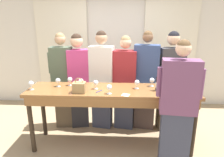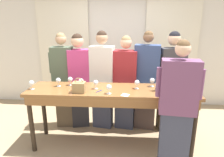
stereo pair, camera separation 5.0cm
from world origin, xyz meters
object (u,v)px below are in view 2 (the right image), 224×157
object	(u,v)px
wine_glass_center_left	(58,81)
host_pouring	(177,109)
wine_bottle	(158,83)
wine_glass_back_mid	(70,79)
guest_cream_sweater	(102,80)
wine_glass_front_left	(152,81)
wine_glass_front_right	(96,83)
wine_glass_front_mid	(109,87)
guest_olive_jacket	(64,81)
wine_glass_back_left	(81,81)
handbag	(79,87)
guest_striped_shirt	(125,83)
guest_pink_top	(79,80)
tasting_bar	(112,96)
guest_beige_cap	(171,81)
wine_glass_center_right	(137,83)
wine_glass_center_mid	(32,83)
guest_navy_coat	(146,81)

from	to	relation	value
wine_glass_center_left	host_pouring	size ratio (longest dim) A/B	0.08
wine_bottle	wine_glass_back_mid	distance (m)	1.39
host_pouring	guest_cream_sweater	bearing A→B (deg)	133.95
wine_glass_front_left	wine_glass_front_right	world-z (taller)	same
wine_bottle	wine_glass_front_mid	world-z (taller)	wine_bottle
guest_olive_jacket	wine_glass_back_left	bearing A→B (deg)	-49.52
handbag	guest_striped_shirt	world-z (taller)	guest_striped_shirt
guest_pink_top	host_pouring	size ratio (longest dim) A/B	0.99
wine_bottle	guest_pink_top	distance (m)	1.50
tasting_bar	guest_beige_cap	xyz separation A→B (m)	(1.03, 0.63, 0.08)
wine_glass_center_left	guest_olive_jacket	xyz separation A→B (m)	(-0.08, 0.52, -0.16)
wine_glass_front_mid	wine_bottle	bearing A→B (deg)	13.51
wine_glass_front_right	wine_glass_back_mid	xyz separation A→B (m)	(-0.44, 0.15, 0.00)
wine_bottle	wine_glass_center_right	distance (m)	0.32
wine_glass_front_mid	guest_olive_jacket	world-z (taller)	guest_olive_jacket
wine_glass_center_mid	wine_glass_front_mid	bearing A→B (deg)	-5.73
tasting_bar	wine_glass_front_mid	distance (m)	0.28
handbag	guest_cream_sweater	xyz separation A→B (m)	(0.26, 0.77, -0.12)
guest_pink_top	wine_glass_center_left	bearing A→B (deg)	-112.09
wine_glass_front_mid	host_pouring	distance (m)	0.97
wine_glass_front_mid	wine_glass_center_left	world-z (taller)	same
wine_glass_front_left	host_pouring	size ratio (longest dim) A/B	0.08
wine_glass_front_right	guest_cream_sweater	bearing A→B (deg)	87.02
wine_glass_front_left	host_pouring	world-z (taller)	host_pouring
handbag	wine_glass_front_right	world-z (taller)	handbag
guest_olive_jacket	guest_cream_sweater	world-z (taller)	guest_cream_sweater
wine_bottle	wine_glass_front_left	xyz separation A→B (m)	(-0.06, 0.20, -0.02)
guest_pink_top	guest_cream_sweater	world-z (taller)	guest_cream_sweater
guest_navy_coat	wine_glass_front_right	bearing A→B (deg)	-144.04
guest_cream_sweater	host_pouring	world-z (taller)	guest_cream_sweater
wine_glass_center_mid	host_pouring	xyz separation A→B (m)	(2.09, -0.44, -0.17)
guest_pink_top	wine_glass_back_mid	bearing A→B (deg)	-94.56
tasting_bar	guest_beige_cap	world-z (taller)	guest_beige_cap
guest_navy_coat	handbag	bearing A→B (deg)	-143.97
wine_glass_center_mid	guest_beige_cap	distance (m)	2.36
wine_glass_center_left	guest_navy_coat	bearing A→B (deg)	19.77
wine_bottle	host_pouring	size ratio (longest dim) A/B	0.18
wine_bottle	wine_glass_back_left	world-z (taller)	wine_bottle
guest_pink_top	wine_glass_center_mid	bearing A→B (deg)	-129.83
wine_glass_center_left	wine_glass_center_mid	xyz separation A→B (m)	(-0.36, -0.17, 0.00)
wine_glass_front_mid	wine_glass_back_mid	size ratio (longest dim) A/B	1.00
wine_glass_front_left	guest_navy_coat	size ratio (longest dim) A/B	0.08
wine_glass_center_right	wine_glass_back_mid	world-z (taller)	same
tasting_bar	wine_bottle	xyz separation A→B (m)	(0.69, -0.01, 0.23)
wine_glass_front_left	tasting_bar	bearing A→B (deg)	-163.25
tasting_bar	wine_glass_center_left	bearing A→B (deg)	173.12
wine_glass_front_right	guest_striped_shirt	size ratio (longest dim) A/B	0.08
wine_bottle	wine_glass_front_mid	distance (m)	0.74
wine_bottle	host_pouring	world-z (taller)	host_pouring
guest_pink_top	guest_striped_shirt	size ratio (longest dim) A/B	1.02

